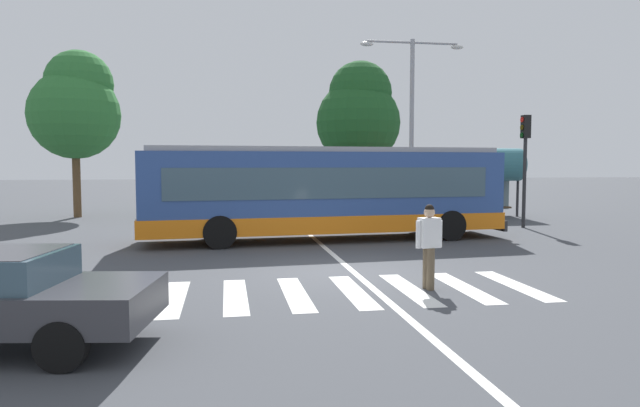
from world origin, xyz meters
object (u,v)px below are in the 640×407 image
at_px(parked_car_teal, 244,199).
at_px(twin_arm_street_lamp, 412,107).
at_px(background_tree_right, 359,114).
at_px(parked_car_champagne, 354,198).
at_px(parked_car_white, 190,200).
at_px(city_transit_bus, 325,192).
at_px(traffic_light_far_corner, 525,152).
at_px(bus_stop_shelter, 480,166).
at_px(pedestrian_crossing_street, 429,242).
at_px(parked_car_black, 298,198).
at_px(background_tree_left, 76,106).
at_px(parked_car_red, 404,198).

distance_m(parked_car_teal, twin_arm_street_lamp, 9.22).
bearing_deg(background_tree_right, parked_car_champagne, -106.62).
xyz_separation_m(parked_car_white, parked_car_champagne, (8.15, -0.11, 0.00)).
bearing_deg(city_transit_bus, parked_car_teal, 103.86).
relative_size(traffic_light_far_corner, bus_stop_shelter, 1.11).
bearing_deg(pedestrian_crossing_street, parked_car_black, 91.32).
distance_m(parked_car_teal, background_tree_right, 8.93).
relative_size(twin_arm_street_lamp, background_tree_left, 1.04).
distance_m(parked_car_champagne, background_tree_right, 6.07).
xyz_separation_m(city_transit_bus, parked_car_red, (5.82, 9.43, -0.82)).
relative_size(parked_car_champagne, background_tree_right, 0.55).
distance_m(parked_car_black, parked_car_red, 5.46).
xyz_separation_m(parked_car_white, traffic_light_far_corner, (13.34, -7.41, 2.22)).
relative_size(pedestrian_crossing_street, background_tree_left, 0.22).
height_order(traffic_light_far_corner, background_tree_right, background_tree_right).
xyz_separation_m(city_transit_bus, parked_car_teal, (-2.36, 9.58, -0.82)).
relative_size(pedestrian_crossing_street, traffic_light_far_corner, 0.39).
height_order(parked_car_red, background_tree_left, background_tree_left).
relative_size(background_tree_left, background_tree_right, 0.93).
height_order(parked_car_white, bus_stop_shelter, bus_stop_shelter).
height_order(parked_car_champagne, background_tree_right, background_tree_right).
bearing_deg(background_tree_right, parked_car_black, -139.52).
bearing_deg(twin_arm_street_lamp, parked_car_red, 77.27).
bearing_deg(parked_car_black, city_transit_bus, -92.23).
bearing_deg(parked_car_black, parked_car_teal, -172.26).
distance_m(traffic_light_far_corner, background_tree_right, 12.04).
bearing_deg(background_tree_left, bus_stop_shelter, -9.57).
bearing_deg(twin_arm_street_lamp, background_tree_left, 167.48).
height_order(pedestrian_crossing_street, parked_car_red, pedestrian_crossing_street).
height_order(parked_car_white, twin_arm_street_lamp, twin_arm_street_lamp).
distance_m(city_transit_bus, twin_arm_street_lamp, 8.87).
height_order(parked_car_white, parked_car_red, same).
relative_size(pedestrian_crossing_street, twin_arm_street_lamp, 0.21).
distance_m(pedestrian_crossing_street, parked_car_black, 17.51).
xyz_separation_m(parked_car_red, twin_arm_street_lamp, (-0.70, -3.08, 4.31)).
bearing_deg(background_tree_right, twin_arm_street_lamp, -83.43).
height_order(parked_car_red, twin_arm_street_lamp, twin_arm_street_lamp).
distance_m(parked_car_champagne, twin_arm_street_lamp, 5.69).
relative_size(city_transit_bus, parked_car_black, 2.67).
height_order(parked_car_teal, background_tree_left, background_tree_left).
height_order(parked_car_white, background_tree_right, background_tree_right).
distance_m(pedestrian_crossing_street, parked_car_champagne, 17.23).
bearing_deg(parked_car_white, city_transit_bus, -62.73).
xyz_separation_m(twin_arm_street_lamp, background_tree_left, (-15.23, 3.38, 0.15)).
xyz_separation_m(city_transit_bus, background_tree_right, (4.32, 13.31, 3.78)).
xyz_separation_m(parked_car_teal, traffic_light_far_corner, (10.74, -7.36, 2.22)).
bearing_deg(background_tree_left, background_tree_right, 13.95).
bearing_deg(twin_arm_street_lamp, parked_car_white, 161.94).
bearing_deg(parked_car_red, background_tree_left, 178.93).
bearing_deg(background_tree_right, bus_stop_shelter, -57.71).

